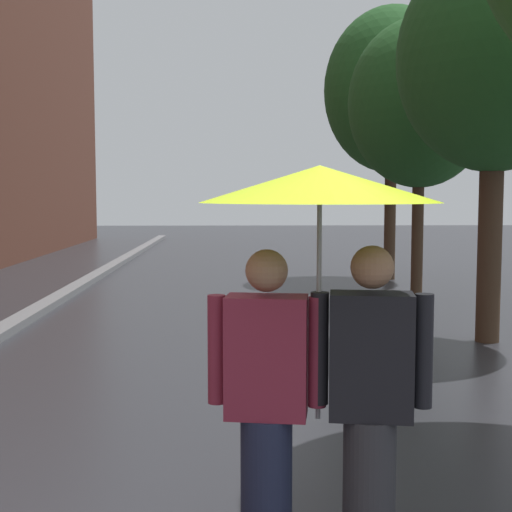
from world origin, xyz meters
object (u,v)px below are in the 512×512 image
street_tree_1 (495,60)px  couple_under_umbrella (319,300)px  street_tree_2 (420,104)px  street_tree_3 (392,91)px

street_tree_1 → couple_under_umbrella: 6.67m
street_tree_1 → street_tree_2: (-0.10, 3.27, -0.14)m
street_tree_3 → couple_under_umbrella: street_tree_3 is taller
street_tree_2 → couple_under_umbrella: size_ratio=2.39×
street_tree_1 → street_tree_2: street_tree_1 is taller
couple_under_umbrella → street_tree_3: bearing=76.3°
street_tree_1 → couple_under_umbrella: bearing=-116.9°
street_tree_2 → street_tree_3: street_tree_3 is taller
street_tree_1 → street_tree_3: bearing=88.5°
street_tree_1 → couple_under_umbrella: (-2.85, -5.62, -2.19)m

